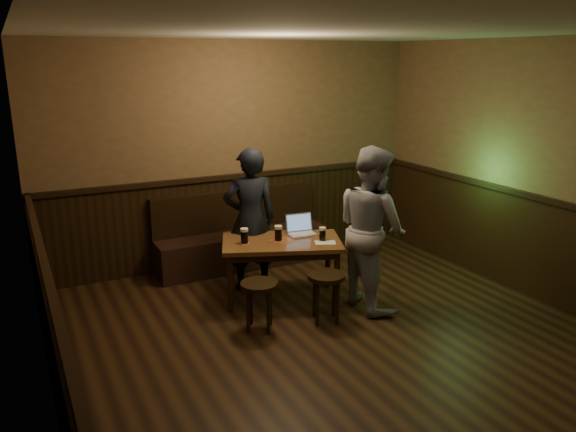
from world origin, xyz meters
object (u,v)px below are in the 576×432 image
(pub_table, at_px, (282,248))
(pint_right, at_px, (322,234))
(bench, at_px, (241,242))
(person_suit, at_px, (250,220))
(stool_right, at_px, (326,284))
(stool_left, at_px, (259,292))
(person_grey, at_px, (371,228))
(laptop, at_px, (301,229))
(pint_mid, at_px, (278,233))
(pint_left, at_px, (244,236))

(pub_table, height_order, pint_right, pint_right)
(bench, bearing_deg, pint_right, -74.03)
(pub_table, relative_size, person_suit, 0.88)
(stool_right, bearing_deg, person_suit, 106.45)
(stool_left, relative_size, pint_right, 3.28)
(stool_right, height_order, person_grey, person_grey)
(pub_table, bearing_deg, laptop, 42.72)
(stool_left, distance_m, laptop, 1.11)
(stool_left, height_order, person_grey, person_grey)
(stool_right, xyz_separation_m, person_suit, (-0.33, 1.13, 0.42))
(pub_table, distance_m, pint_mid, 0.18)
(pub_table, bearing_deg, pint_left, -170.88)
(laptop, bearing_deg, pint_mid, -155.34)
(bench, bearing_deg, stool_right, -85.25)
(pub_table, height_order, person_grey, person_grey)
(pint_left, relative_size, pint_right, 1.13)
(stool_right, distance_m, pint_mid, 0.81)
(pint_left, bearing_deg, pub_table, -12.47)
(stool_left, distance_m, stool_right, 0.69)
(pint_left, distance_m, person_grey, 1.34)
(pint_left, height_order, pint_mid, pint_mid)
(pint_right, bearing_deg, person_grey, -43.64)
(bench, relative_size, pub_table, 1.52)
(pub_table, relative_size, pint_right, 9.66)
(pint_mid, xyz_separation_m, person_grey, (0.81, -0.56, 0.10))
(pub_table, height_order, laptop, laptop)
(bench, height_order, stool_right, bench)
(stool_right, relative_size, pint_mid, 2.96)
(pint_mid, bearing_deg, stool_right, -74.61)
(pub_table, distance_m, stool_left, 0.79)
(pub_table, bearing_deg, pint_right, -5.23)
(stool_left, height_order, stool_right, stool_right)
(stool_left, bearing_deg, pint_left, 79.24)
(pint_left, bearing_deg, bench, 70.01)
(person_suit, bearing_deg, laptop, 156.54)
(pint_right, xyz_separation_m, laptop, (-0.10, 0.31, -0.02))
(stool_right, distance_m, pint_right, 0.65)
(bench, bearing_deg, pint_left, -109.99)
(stool_right, height_order, person_suit, person_suit)
(pint_right, bearing_deg, stool_right, -115.82)
(stool_left, height_order, person_suit, person_suit)
(stool_left, relative_size, pint_mid, 2.88)
(pint_right, bearing_deg, bench, 105.97)
(person_suit, relative_size, person_grey, 0.95)
(person_suit, bearing_deg, pint_right, 142.82)
(pub_table, distance_m, laptop, 0.35)
(stool_left, bearing_deg, pub_table, 46.96)
(stool_right, xyz_separation_m, person_grey, (0.62, 0.13, 0.46))
(pub_table, relative_size, stool_left, 2.94)
(stool_left, distance_m, person_grey, 1.37)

